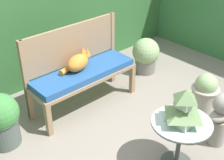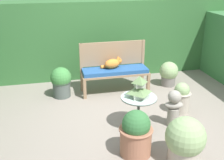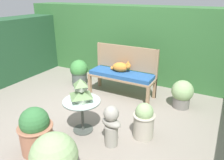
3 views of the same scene
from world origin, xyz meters
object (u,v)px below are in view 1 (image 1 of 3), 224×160
at_px(cat, 78,62).
at_px(pagoda_birdhouse, 184,109).
at_px(potted_plant_bench_right, 146,55).
at_px(garden_bench, 84,75).
at_px(patio_table, 181,131).
at_px(garden_bust, 220,118).
at_px(potted_plant_bench_left, 1,119).
at_px(potted_plant_patio_mid, 204,95).

height_order(cat, pagoda_birdhouse, pagoda_birdhouse).
relative_size(pagoda_birdhouse, potted_plant_bench_right, 0.66).
height_order(garden_bench, pagoda_birdhouse, pagoda_birdhouse).
bearing_deg(cat, patio_table, -102.31).
bearing_deg(garden_bust, pagoda_birdhouse, 179.75).
distance_m(garden_bench, potted_plant_bench_left, 1.11).
bearing_deg(potted_plant_bench_right, garden_bust, -111.32).
relative_size(pagoda_birdhouse, potted_plant_bench_left, 0.58).
bearing_deg(potted_plant_patio_mid, cat, 129.21).
xyz_separation_m(garden_bench, potted_plant_bench_left, (-1.11, 0.01, -0.11)).
height_order(potted_plant_bench_right, potted_plant_patio_mid, potted_plant_patio_mid).
bearing_deg(garden_bust, patio_table, 179.75).
relative_size(cat, pagoda_birdhouse, 1.28).
bearing_deg(cat, garden_bench, -67.71).
height_order(garden_bench, patio_table, patio_table).
relative_size(potted_plant_bench_right, potted_plant_bench_left, 0.87).
xyz_separation_m(pagoda_birdhouse, potted_plant_bench_left, (-1.14, 1.47, -0.36)).
xyz_separation_m(pagoda_birdhouse, potted_plant_bench_right, (1.20, 1.53, -0.40)).
relative_size(cat, potted_plant_bench_left, 0.74).
height_order(pagoda_birdhouse, potted_plant_bench_right, pagoda_birdhouse).
bearing_deg(potted_plant_patio_mid, garden_bench, 129.28).
bearing_deg(potted_plant_bench_left, garden_bust, -42.40).
height_order(garden_bench, potted_plant_bench_right, potted_plant_bench_right).
distance_m(garden_bench, potted_plant_bench_right, 1.25).
relative_size(pagoda_birdhouse, potted_plant_patio_mid, 0.63).
bearing_deg(potted_plant_patio_mid, patio_table, -161.54).
bearing_deg(garden_bench, pagoda_birdhouse, -88.54).
xyz_separation_m(garden_bench, potted_plant_bench_right, (1.24, 0.08, -0.16)).
bearing_deg(garden_bench, cat, 127.40).
relative_size(cat, potted_plant_bench_right, 0.85).
xyz_separation_m(patio_table, potted_plant_patio_mid, (0.90, 0.30, -0.13)).
bearing_deg(garden_bust, garden_bench, 120.89).
bearing_deg(garden_bust, potted_plant_patio_mid, 59.60).
relative_size(garden_bust, potted_plant_bench_right, 1.16).
relative_size(garden_bench, potted_plant_bench_right, 2.58).
bearing_deg(potted_plant_bench_left, garden_bench, -0.74).
xyz_separation_m(cat, potted_plant_bench_right, (1.28, 0.03, -0.34)).
bearing_deg(potted_plant_patio_mid, potted_plant_bench_left, 150.37).
distance_m(cat, potted_plant_bench_right, 1.32).
xyz_separation_m(garden_bench, pagoda_birdhouse, (0.04, -1.45, 0.25)).
bearing_deg(garden_bust, potted_plant_bench_right, 78.21).
xyz_separation_m(cat, patio_table, (0.07, -1.50, -0.20)).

